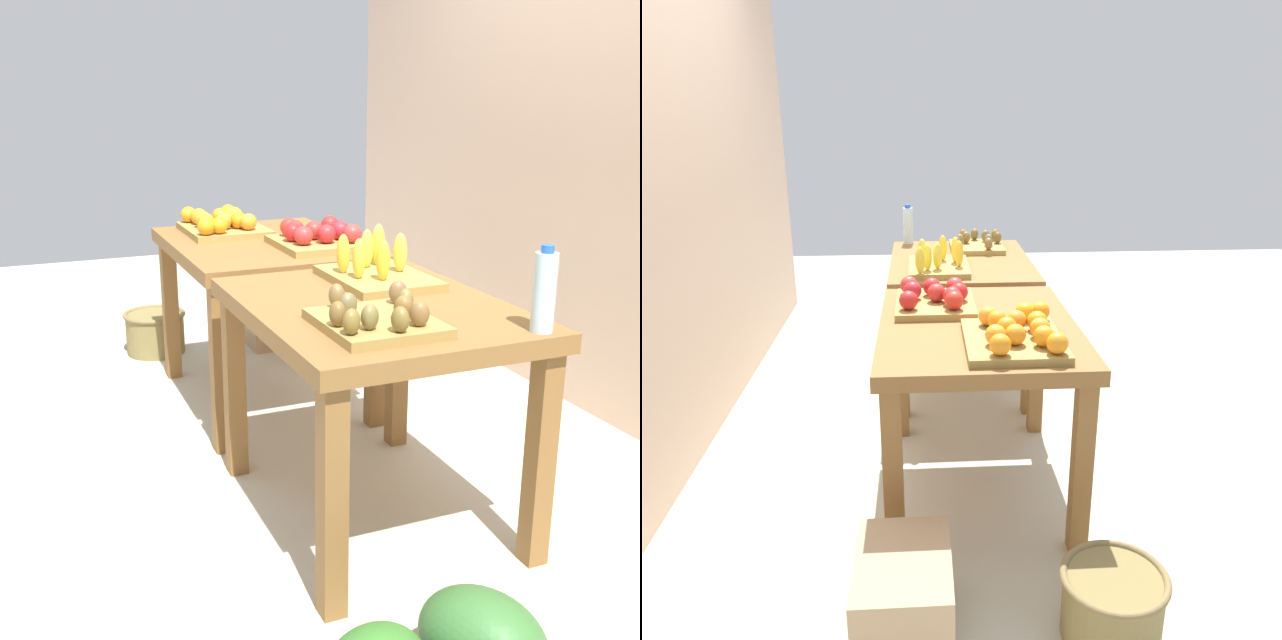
{
  "view_description": "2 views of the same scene",
  "coord_description": "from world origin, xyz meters",
  "views": [
    {
      "loc": [
        2.77,
        -1.09,
        1.44
      ],
      "look_at": [
        0.05,
        0.02,
        0.55
      ],
      "focal_mm": 44.64,
      "sensor_mm": 36.0,
      "label": 1
    },
    {
      "loc": [
        -2.94,
        0.22,
        1.59
      ],
      "look_at": [
        0.1,
        0.02,
        0.54
      ],
      "focal_mm": 34.9,
      "sensor_mm": 36.0,
      "label": 2
    }
  ],
  "objects": [
    {
      "name": "back_wall",
      "position": [
        0.0,
        1.35,
        1.5
      ],
      "size": [
        4.4,
        0.12,
        3.0
      ],
      "primitive_type": "cube",
      "color": "#CFAD92",
      "rests_on": "ground_plane"
    },
    {
      "name": "orange_bin",
      "position": [
        -0.81,
        -0.12,
        0.8
      ],
      "size": [
        0.45,
        0.36,
        0.11
      ],
      "color": "olive",
      "rests_on": "display_table_left"
    },
    {
      "name": "cardboard_produce_box",
      "position": [
        -1.37,
        0.3,
        0.14
      ],
      "size": [
        0.4,
        0.3,
        0.28
      ],
      "primitive_type": "cube",
      "color": "tan",
      "rests_on": "ground_plane"
    },
    {
      "name": "wicker_basket",
      "position": [
        -1.43,
        -0.35,
        0.12
      ],
      "size": [
        0.34,
        0.34,
        0.23
      ],
      "color": "olive",
      "rests_on": "ground_plane"
    },
    {
      "name": "water_bottle",
      "position": [
        1.02,
        0.31,
        0.87
      ],
      "size": [
        0.07,
        0.07,
        0.25
      ],
      "color": "silver",
      "rests_on": "display_table_right"
    },
    {
      "name": "display_table_right",
      "position": [
        0.56,
        0.0,
        0.64
      ],
      "size": [
        1.04,
        0.8,
        0.76
      ],
      "color": "brown",
      "rests_on": "ground_plane"
    },
    {
      "name": "ground_plane",
      "position": [
        0.0,
        0.0,
        0.0
      ],
      "size": [
        8.0,
        8.0,
        0.0
      ],
      "primitive_type": "plane",
      "color": "#BCB8A5"
    },
    {
      "name": "apple_bin",
      "position": [
        -0.34,
        0.17,
        0.8
      ],
      "size": [
        0.4,
        0.34,
        0.11
      ],
      "color": "olive",
      "rests_on": "display_table_left"
    },
    {
      "name": "kiwi_bin",
      "position": [
        0.82,
        -0.12,
        0.79
      ],
      "size": [
        0.36,
        0.33,
        0.1
      ],
      "color": "olive",
      "rests_on": "display_table_right"
    },
    {
      "name": "banana_crate",
      "position": [
        0.3,
        0.13,
        0.8
      ],
      "size": [
        0.44,
        0.32,
        0.17
      ],
      "color": "olive",
      "rests_on": "display_table_right"
    },
    {
      "name": "display_table_left",
      "position": [
        -0.56,
        0.0,
        0.64
      ],
      "size": [
        1.04,
        0.8,
        0.76
      ],
      "color": "brown",
      "rests_on": "ground_plane"
    }
  ]
}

